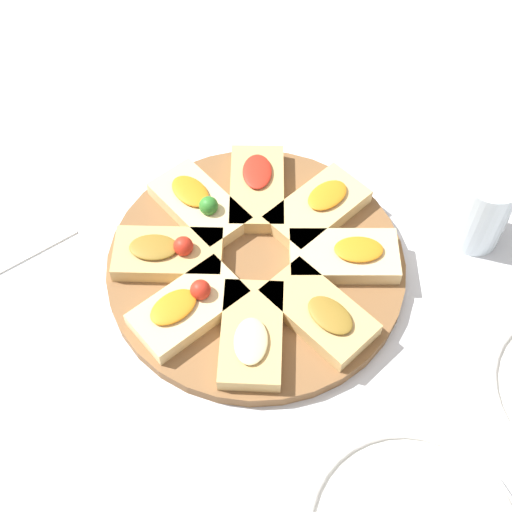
% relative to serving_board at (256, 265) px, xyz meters
% --- Properties ---
extents(ground_plane, '(3.00, 3.00, 0.00)m').
position_rel_serving_board_xyz_m(ground_plane, '(0.00, 0.00, -0.01)').
color(ground_plane, silver).
extents(serving_board, '(0.37, 0.37, 0.02)m').
position_rel_serving_board_xyz_m(serving_board, '(0.00, 0.00, 0.00)').
color(serving_board, brown).
rests_on(serving_board, ground_plane).
extents(focaccia_slice_0, '(0.14, 0.14, 0.03)m').
position_rel_serving_board_xyz_m(focaccia_slice_0, '(0.08, 0.08, 0.02)').
color(focaccia_slice_0, tan).
rests_on(focaccia_slice_0, serving_board).
extents(focaccia_slice_1, '(0.07, 0.13, 0.03)m').
position_rel_serving_board_xyz_m(focaccia_slice_1, '(-0.00, 0.11, 0.02)').
color(focaccia_slice_1, tan).
rests_on(focaccia_slice_1, serving_board).
extents(focaccia_slice_2, '(0.15, 0.14, 0.03)m').
position_rel_serving_board_xyz_m(focaccia_slice_2, '(-0.08, 0.07, 0.02)').
color(focaccia_slice_2, '#E5C689').
rests_on(focaccia_slice_2, serving_board).
extents(focaccia_slice_3, '(0.13, 0.07, 0.03)m').
position_rel_serving_board_xyz_m(focaccia_slice_3, '(-0.11, -0.00, 0.02)').
color(focaccia_slice_3, '#DBB775').
rests_on(focaccia_slice_3, serving_board).
extents(focaccia_slice_4, '(0.14, 0.15, 0.03)m').
position_rel_serving_board_xyz_m(focaccia_slice_4, '(-0.08, -0.08, 0.02)').
color(focaccia_slice_4, tan).
rests_on(focaccia_slice_4, serving_board).
extents(focaccia_slice_5, '(0.07, 0.14, 0.04)m').
position_rel_serving_board_xyz_m(focaccia_slice_5, '(-0.00, -0.11, 0.02)').
color(focaccia_slice_5, '#E5C689').
rests_on(focaccia_slice_5, serving_board).
extents(focaccia_slice_6, '(0.14, 0.14, 0.04)m').
position_rel_serving_board_xyz_m(focaccia_slice_6, '(0.08, -0.08, 0.02)').
color(focaccia_slice_6, tan).
rests_on(focaccia_slice_6, serving_board).
extents(focaccia_slice_7, '(0.14, 0.08, 0.04)m').
position_rel_serving_board_xyz_m(focaccia_slice_7, '(0.11, -0.00, 0.02)').
color(focaccia_slice_7, '#E5C689').
rests_on(focaccia_slice_7, serving_board).
extents(water_glass, '(0.07, 0.07, 0.11)m').
position_rel_serving_board_xyz_m(water_glass, '(-0.24, 0.15, 0.05)').
color(water_glass, silver).
rests_on(water_glass, ground_plane).
extents(napkin_stack, '(0.12, 0.11, 0.01)m').
position_rel_serving_board_xyz_m(napkin_stack, '(0.18, -0.25, -0.01)').
color(napkin_stack, white).
rests_on(napkin_stack, ground_plane).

